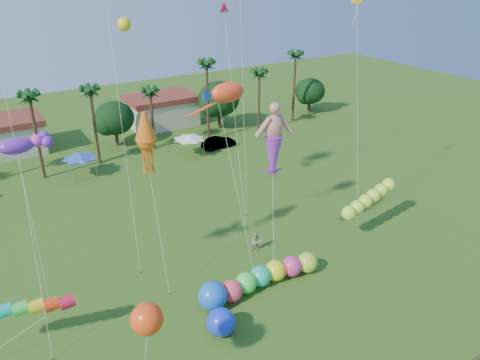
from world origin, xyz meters
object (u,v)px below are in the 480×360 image
caterpillar_inflatable (256,280)px  spectator_b (256,242)px  car_b (219,142)px  blue_ball (221,322)px

caterpillar_inflatable → spectator_b: bearing=56.2°
car_b → blue_ball: (-17.27, -31.44, 0.24)m
car_b → caterpillar_inflatable: bearing=154.1°
caterpillar_inflatable → blue_ball: caterpillar_inflatable is taller
car_b → spectator_b: 25.85m
spectator_b → blue_ball: size_ratio=0.92×
car_b → blue_ball: 35.87m
blue_ball → car_b: bearing=61.2°
spectator_b → car_b: bearing=114.9°
spectator_b → caterpillar_inflatable: caterpillar_inflatable is taller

